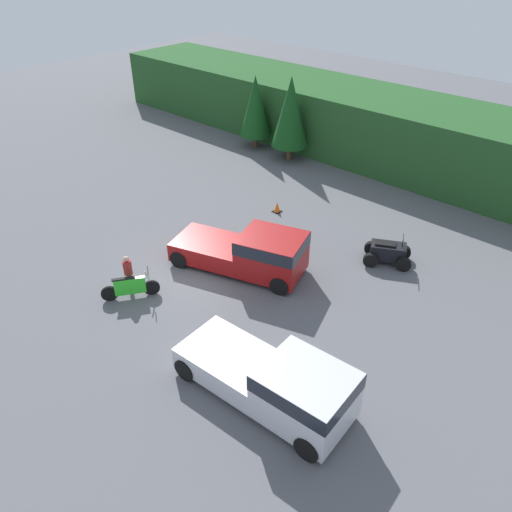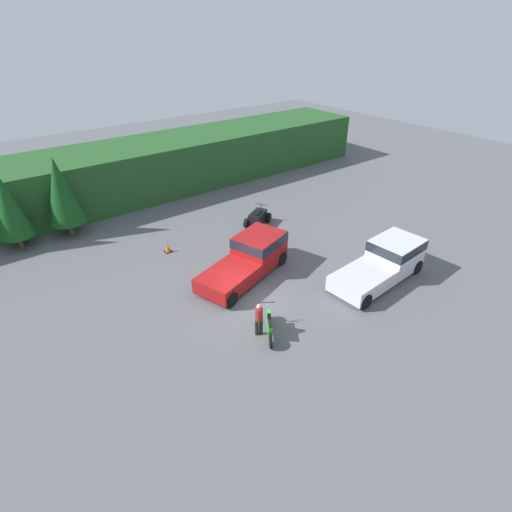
{
  "view_description": "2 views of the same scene",
  "coord_description": "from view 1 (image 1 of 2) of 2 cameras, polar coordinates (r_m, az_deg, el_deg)",
  "views": [
    {
      "loc": [
        13.37,
        -11.15,
        12.27
      ],
      "look_at": [
        1.95,
        1.47,
        0.95
      ],
      "focal_mm": 35.0,
      "sensor_mm": 36.0,
      "label": 1
    },
    {
      "loc": [
        -9.22,
        -13.25,
        12.0
      ],
      "look_at": [
        1.95,
        1.47,
        0.95
      ],
      "focal_mm": 28.0,
      "sensor_mm": 36.0,
      "label": 2
    }
  ],
  "objects": [
    {
      "name": "tree_left",
      "position": [
        32.93,
        -0.06,
        16.75
      ],
      "size": [
        2.03,
        2.03,
        4.61
      ],
      "color": "brown",
      "rests_on": "ground_plane"
    },
    {
      "name": "quad_atv",
      "position": [
        22.22,
        14.81,
        0.39
      ],
      "size": [
        2.33,
        2.01,
        1.27
      ],
      "rotation": [
        0.0,
        0.0,
        0.5
      ],
      "color": "black",
      "rests_on": "ground_plane"
    },
    {
      "name": "pickup_truck_second",
      "position": [
        15.23,
        2.76,
        -14.21
      ],
      "size": [
        5.83,
        2.59,
        1.91
      ],
      "rotation": [
        0.0,
        0.0,
        0.07
      ],
      "color": "silver",
      "rests_on": "ground_plane"
    },
    {
      "name": "ground_plane",
      "position": [
        21.3,
        -6.56,
        -1.8
      ],
      "size": [
        80.0,
        80.0,
        0.0
      ],
      "primitive_type": "plane",
      "color": "#5B5B60"
    },
    {
      "name": "traffic_cone",
      "position": [
        25.58,
        2.43,
        5.58
      ],
      "size": [
        0.42,
        0.42,
        0.55
      ],
      "color": "black",
      "rests_on": "ground_plane"
    },
    {
      "name": "rider_person",
      "position": [
        20.23,
        -14.38,
        -1.83
      ],
      "size": [
        0.46,
        0.46,
        1.64
      ],
      "rotation": [
        0.0,
        0.0,
        1.03
      ],
      "color": "black",
      "rests_on": "ground_plane"
    },
    {
      "name": "pickup_truck_red",
      "position": [
        20.66,
        -0.45,
        0.55
      ],
      "size": [
        6.03,
        3.8,
        1.91
      ],
      "rotation": [
        0.0,
        0.0,
        0.32
      ],
      "color": "maroon",
      "rests_on": "ground_plane"
    },
    {
      "name": "tree_mid_left",
      "position": [
        30.98,
        3.97,
        16.1
      ],
      "size": [
        2.23,
        2.23,
        5.07
      ],
      "color": "brown",
      "rests_on": "ground_plane"
    },
    {
      "name": "hillside_backdrop",
      "position": [
        31.98,
        15.49,
        13.56
      ],
      "size": [
        44.0,
        6.0,
        3.84
      ],
      "color": "#235123",
      "rests_on": "ground_plane"
    },
    {
      "name": "dirt_bike",
      "position": [
        20.09,
        -14.17,
        -3.49
      ],
      "size": [
        1.36,
        1.94,
        1.17
      ],
      "rotation": [
        0.0,
        0.0,
        0.98
      ],
      "color": "black",
      "rests_on": "ground_plane"
    }
  ]
}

